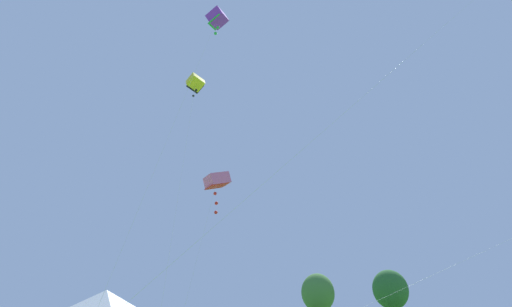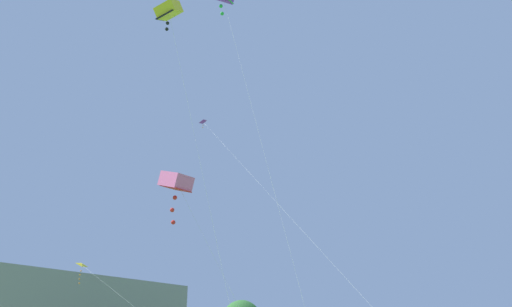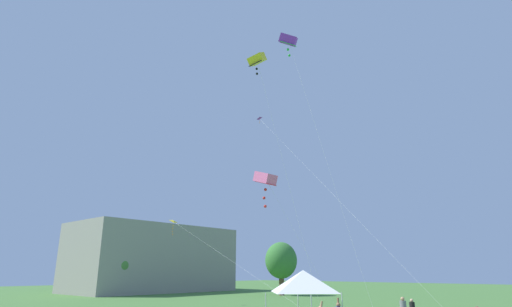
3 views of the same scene
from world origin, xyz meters
TOP-DOWN VIEW (x-y plane):
  - distant_building at (18.76, 59.20)m, footprint 28.47×14.67m
  - tree_far_right at (25.90, 34.92)m, footprint 5.33×4.79m
  - tree_far_left at (8.77, 53.80)m, footprint 4.49×4.04m
  - festival_tent at (-8.70, 6.38)m, footprint 2.87×2.87m
  - kite_purple_delta_0 at (5.33, 20.68)m, footprint 4.96×20.12m
  - kite_pink_box_1 at (-6.36, 10.72)m, footprint 4.15×4.06m
  - kite_purple_box_2 at (-5.09, 9.56)m, footprint 1.62×5.76m
  - kite_yellow_box_3 at (-8.29, 9.72)m, footprint 4.08×2.70m
  - kite_yellow_delta_4 at (3.31, 32.74)m, footprint 7.38×26.01m

SIDE VIEW (x-z plane):
  - festival_tent at x=-8.70m, z-range 1.29..4.90m
  - tree_far_left at x=8.77m, z-range 0.99..7.76m
  - tree_far_right at x=25.90m, z-range 1.17..9.21m
  - distant_building at x=18.76m, z-range 0.00..11.54m
  - kite_yellow_delta_4 at x=3.31m, z-range 4.21..13.69m
  - kite_pink_box_1 at x=-6.36m, z-range 4.32..14.05m
  - kite_yellow_box_3 at x=-8.29m, z-range 7.95..24.99m
  - kite_purple_delta_0 at x=5.33m, z-range 8.77..28.70m
  - kite_purple_box_2 at x=-5.09m, z-range 9.30..29.36m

